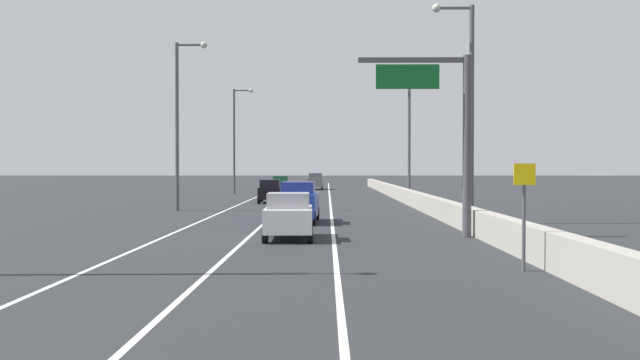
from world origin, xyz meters
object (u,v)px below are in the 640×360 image
Objects in this scene: overhead_sign_gantry at (449,123)px; car_blue_3 at (299,202)px; lamp_post_left_mid at (181,115)px; car_black_4 at (270,191)px; lamp_post_right_second at (467,99)px; lamp_post_right_third at (406,126)px; car_green_0 at (281,185)px; car_gray_2 at (315,181)px; speed_advisory_sign at (524,208)px; car_white_1 at (289,216)px; lamp_post_left_far at (236,134)px.

overhead_sign_gantry is 1.56× the size of car_blue_3.
lamp_post_left_mid reaches higher than car_black_4.
lamp_post_right_third is (-0.46, 23.02, 0.00)m from lamp_post_right_second.
car_green_0 is 0.91× the size of car_gray_2.
speed_advisory_sign is at bearing -79.56° from car_green_0.
lamp_post_right_third is 12.69m from car_black_4.
car_green_0 is at bearing 94.11° from car_white_1.
lamp_post_left_far is (-14.60, 44.93, 1.61)m from overhead_sign_gantry.
lamp_post_right_third reaches higher than car_gray_2.
speed_advisory_sign is 39.43m from lamp_post_right_third.
overhead_sign_gantry is 1.61× the size of car_gray_2.
overhead_sign_gantry is at bearing -107.14° from lamp_post_right_second.
car_black_4 is (-11.65, 20.46, -5.41)m from lamp_post_right_second.
lamp_post_right_third is (1.61, 29.73, 1.61)m from overhead_sign_gantry.
lamp_post_right_second is 2.39× the size of car_gray_2.
speed_advisory_sign reaches higher than car_white_1.
lamp_post_left_mid is at bearing 130.36° from overhead_sign_gantry.
car_green_0 is 1.03× the size of car_white_1.
car_blue_3 is (-8.55, 0.68, -5.28)m from lamp_post_right_second.
lamp_post_right_second is 10.07m from car_blue_3.
speed_advisory_sign reaches higher than car_black_4.
lamp_post_right_second is at bearing -66.44° from lamp_post_left_far.
car_white_1 is at bearing -80.07° from lamp_post_left_far.
lamp_post_left_far is 2.32× the size of car_blue_3.
speed_advisory_sign reaches higher than car_blue_3.
overhead_sign_gantry is at bearing 92.69° from speed_advisory_sign.
lamp_post_left_mid and lamp_post_left_far have the same top height.
overhead_sign_gantry is 10.49m from car_blue_3.
overhead_sign_gantry is at bearing 7.86° from car_white_1.
lamp_post_left_mid is (-16.78, 10.60, 0.00)m from lamp_post_right_second.
overhead_sign_gantry is 7.64m from car_white_1.
car_blue_3 is at bearing 112.39° from speed_advisory_sign.
lamp_post_left_mid is 43.68m from car_gray_2.
overhead_sign_gantry is 1.82× the size of car_white_1.
overhead_sign_gantry is at bearing -48.74° from car_blue_3.
car_green_0 is 48.58m from car_white_1.
car_blue_3 reaches higher than car_green_0.
overhead_sign_gantry is 0.67× the size of lamp_post_left_mid.
lamp_post_left_mid is 13.93m from car_blue_3.
lamp_post_right_third and lamp_post_left_mid have the same top height.
car_gray_2 reaches higher than car_green_0.
car_blue_3 is (3.57, -40.15, 0.12)m from car_green_0.
lamp_post_right_third reaches higher than speed_advisory_sign.
lamp_post_right_second is 42.94m from car_green_0.
car_gray_2 is (-6.49, 59.88, -3.69)m from overhead_sign_gantry.
overhead_sign_gantry is 0.67× the size of lamp_post_left_far.
car_white_1 is at bearing -90.08° from car_gray_2.
car_green_0 is at bearing 91.31° from car_black_4.
lamp_post_right_third reaches higher than car_black_4.
speed_advisory_sign is 18.19m from car_blue_3.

